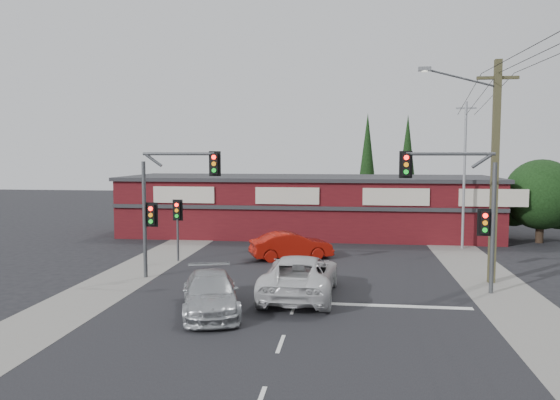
# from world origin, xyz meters

# --- Properties ---
(ground) EXTENTS (120.00, 120.00, 0.00)m
(ground) POSITION_xyz_m (0.00, 0.00, 0.00)
(ground) COLOR black
(ground) RESTS_ON ground
(road_strip) EXTENTS (14.00, 70.00, 0.01)m
(road_strip) POSITION_xyz_m (0.00, 5.00, 0.01)
(road_strip) COLOR black
(road_strip) RESTS_ON ground
(verge_left) EXTENTS (3.00, 70.00, 0.02)m
(verge_left) POSITION_xyz_m (-8.50, 5.00, 0.01)
(verge_left) COLOR gray
(verge_left) RESTS_ON ground
(verge_right) EXTENTS (3.00, 70.00, 0.02)m
(verge_right) POSITION_xyz_m (8.50, 5.00, 0.01)
(verge_right) COLOR gray
(verge_right) RESTS_ON ground
(stop_line) EXTENTS (6.50, 0.35, 0.01)m
(stop_line) POSITION_xyz_m (3.50, -1.50, 0.01)
(stop_line) COLOR silver
(stop_line) RESTS_ON ground
(white_suv) EXTENTS (2.99, 6.20, 1.70)m
(white_suv) POSITION_xyz_m (0.07, -0.43, 0.85)
(white_suv) COLOR silver
(white_suv) RESTS_ON ground
(silver_suv) EXTENTS (3.30, 5.31, 1.44)m
(silver_suv) POSITION_xyz_m (-3.00, -3.15, 0.72)
(silver_suv) COLOR #ACB0B2
(silver_suv) RESTS_ON ground
(red_sedan) EXTENTS (4.81, 3.24, 1.50)m
(red_sedan) POSITION_xyz_m (-1.13, 7.40, 0.75)
(red_sedan) COLOR #A21309
(red_sedan) RESTS_ON ground
(lane_dashes) EXTENTS (0.12, 40.93, 0.01)m
(lane_dashes) POSITION_xyz_m (0.00, 1.66, 0.01)
(lane_dashes) COLOR silver
(lane_dashes) RESTS_ON ground
(shop_building) EXTENTS (27.30, 8.40, 4.22)m
(shop_building) POSITION_xyz_m (-0.99, 16.99, 2.13)
(shop_building) COLOR #490E13
(shop_building) RESTS_ON ground
(tree_cluster) EXTENTS (5.90, 5.10, 5.50)m
(tree_cluster) POSITION_xyz_m (14.69, 15.44, 2.90)
(tree_cluster) COLOR #2D2116
(tree_cluster) RESTS_ON ground
(conifer_near) EXTENTS (1.80, 1.80, 9.25)m
(conifer_near) POSITION_xyz_m (3.50, 24.00, 5.48)
(conifer_near) COLOR #2D2116
(conifer_near) RESTS_ON ground
(conifer_far) EXTENTS (1.80, 1.80, 9.25)m
(conifer_far) POSITION_xyz_m (7.00, 26.00, 5.48)
(conifer_far) COLOR #2D2116
(conifer_far) RESTS_ON ground
(traffic_mast_left) EXTENTS (3.77, 0.27, 5.97)m
(traffic_mast_left) POSITION_xyz_m (-6.43, 2.00, 3.93)
(traffic_mast_left) COLOR #47494C
(traffic_mast_left) RESTS_ON ground
(traffic_mast_right) EXTENTS (3.96, 0.27, 5.97)m
(traffic_mast_right) POSITION_xyz_m (6.86, 1.00, 3.95)
(traffic_mast_right) COLOR #47494C
(traffic_mast_right) RESTS_ON ground
(pedestal_signal) EXTENTS (0.55, 0.27, 3.38)m
(pedestal_signal) POSITION_xyz_m (-7.20, 6.01, 2.41)
(pedestal_signal) COLOR #47494C
(pedestal_signal) RESTS_ON ground
(utility_pole) EXTENTS (4.38, 0.59, 10.00)m
(utility_pole) POSITION_xyz_m (8.36, 2.99, 5.40)
(utility_pole) COLOR #4C482B
(utility_pole) RESTS_ON ground
(steel_pole) EXTENTS (1.20, 0.16, 9.00)m
(steel_pole) POSITION_xyz_m (9.00, 12.00, 4.70)
(steel_pole) COLOR gray
(steel_pole) RESTS_ON ground
(power_lines) EXTENTS (2.01, 29.00, 1.22)m
(power_lines) POSITION_xyz_m (8.47, -2.47, 9.04)
(power_lines) COLOR black
(power_lines) RESTS_ON ground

